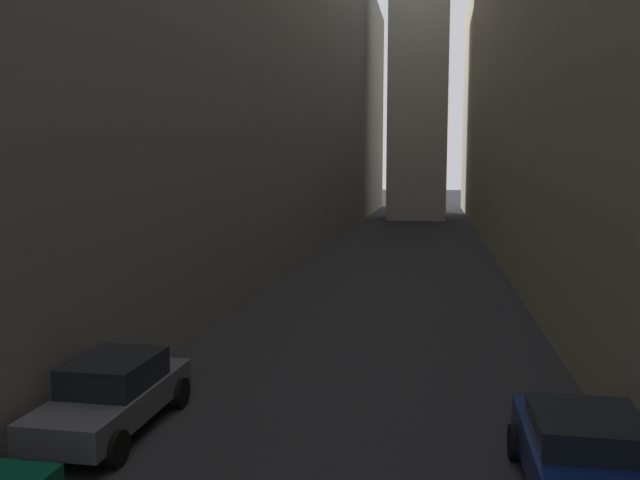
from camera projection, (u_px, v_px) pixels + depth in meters
ground_plane at (399, 264)px, 36.25m from camera, size 264.00×264.00×0.00m
building_block_left at (200, 43)px, 38.94m from camera, size 13.51×108.00×25.85m
building_block_right at (638, 27)px, 34.59m from camera, size 14.09×108.00×25.82m
parked_car_left_far at (114, 393)px, 13.04m from camera, size 1.87×4.30×1.51m
parked_car_right_far at (586, 456)px, 10.20m from camera, size 2.04×4.05×1.47m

